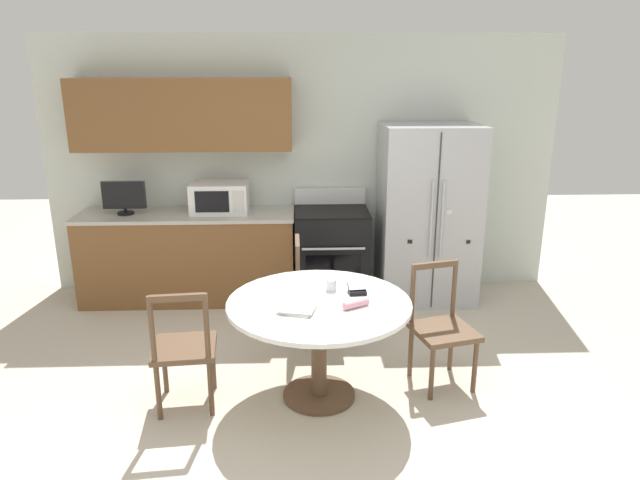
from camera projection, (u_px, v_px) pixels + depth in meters
ground_plane at (308, 430)px, 3.73m from camera, size 14.00×14.00×0.00m
back_wall at (272, 153)px, 5.78m from camera, size 5.20×0.44×2.60m
kitchen_counter at (189, 256)px, 5.75m from camera, size 2.12×0.64×0.90m
refrigerator at (428, 214)px, 5.65m from camera, size 0.94×0.73×1.76m
oven_range at (331, 253)px, 5.77m from camera, size 0.73×0.68×1.08m
microwave at (220, 197)px, 5.62m from camera, size 0.56×0.40×0.29m
countertop_tv at (124, 197)px, 5.52m from camera, size 0.41×0.16×0.33m
dining_table at (319, 319)px, 3.94m from camera, size 1.27×1.27×0.74m
dining_chair_right at (442, 329)px, 4.18m from camera, size 0.51×0.51×0.90m
dining_chair_far at (317, 292)px, 4.88m from camera, size 0.42×0.42×0.90m
dining_chair_left at (184, 349)px, 3.88m from camera, size 0.46×0.46×0.90m
candle_glass at (331, 285)px, 4.09m from camera, size 0.08×0.08×0.08m
folded_napkin at (356, 304)px, 3.80m from camera, size 0.19×0.14×0.05m
wallet at (357, 289)px, 4.04m from camera, size 0.13×0.14×0.07m
mail_stack at (300, 306)px, 3.79m from camera, size 0.32×0.36×0.02m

